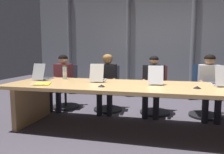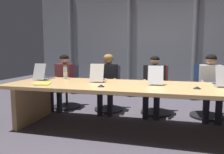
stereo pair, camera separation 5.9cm
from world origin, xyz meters
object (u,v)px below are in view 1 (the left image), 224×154
at_px(office_chair_left_mid, 108,93).
at_px(person_right_mid, 209,82).
at_px(person_left_mid, 107,79).
at_px(person_center, 153,82).
at_px(laptop_left_mid, 98,78).
at_px(laptop_left_end, 43,76).
at_px(conference_mic_middle, 101,86).
at_px(spiral_notepad, 43,84).
at_px(office_chair_left_end, 66,91).
at_px(person_left_end, 61,78).
at_px(water_bottle_primary, 65,73).
at_px(laptop_center, 155,80).
at_px(laptop_right_mid, 220,82).
at_px(office_chair_right_mid, 205,97).
at_px(office_chair_center, 155,95).
at_px(conference_mic_left_side, 197,87).

bearing_deg(office_chair_left_mid, person_right_mid, 80.20).
height_order(person_left_mid, person_center, person_left_mid).
xyz_separation_m(laptop_left_mid, person_right_mid, (1.92, 0.66, -0.11)).
relative_size(laptop_left_end, conference_mic_middle, 3.76).
height_order(person_left_mid, spiral_notepad, person_left_mid).
relative_size(office_chair_left_end, spiral_notepad, 2.56).
bearing_deg(person_left_end, conference_mic_middle, 51.04).
xyz_separation_m(water_bottle_primary, conference_mic_middle, (0.91, -0.68, -0.10)).
xyz_separation_m(person_center, spiral_notepad, (-1.65, -1.21, 0.08)).
height_order(laptop_center, laptop_right_mid, laptop_right_mid).
bearing_deg(water_bottle_primary, office_chair_left_end, 114.48).
height_order(office_chair_left_end, water_bottle_primary, water_bottle_primary).
height_order(laptop_right_mid, conference_mic_middle, laptop_right_mid).
relative_size(laptop_left_mid, office_chair_right_mid, 0.48).
bearing_deg(office_chair_center, spiral_notepad, -49.49).
height_order(person_left_end, person_left_mid, person_left_mid).
xyz_separation_m(laptop_left_mid, office_chair_center, (0.96, 0.82, -0.43)).
bearing_deg(spiral_notepad, conference_mic_left_side, -16.73).
bearing_deg(office_chair_center, laptop_left_mid, -47.90).
bearing_deg(laptop_left_mid, conference_mic_middle, -165.85).
relative_size(laptop_right_mid, office_chair_left_end, 0.47).
relative_size(laptop_center, water_bottle_primary, 1.90).
bearing_deg(person_left_mid, office_chair_left_end, -104.03).
height_order(laptop_right_mid, office_chair_left_end, laptop_right_mid).
relative_size(laptop_right_mid, conference_mic_left_side, 4.00).
bearing_deg(office_chair_left_end, person_center, 76.16).
height_order(laptop_right_mid, office_chair_left_mid, laptop_right_mid).
distance_m(laptop_left_mid, office_chair_center, 1.33).
relative_size(conference_mic_left_side, spiral_notepad, 0.30).
distance_m(office_chair_center, person_right_mid, 1.03).
relative_size(person_left_mid, water_bottle_primary, 4.75).
relative_size(laptop_center, office_chair_left_end, 0.51).
height_order(laptop_left_end, person_right_mid, person_right_mid).
height_order(office_chair_center, conference_mic_left_side, office_chair_center).
distance_m(laptop_left_end, office_chair_left_end, 0.95).
distance_m(laptop_left_end, person_left_mid, 1.24).
bearing_deg(person_right_mid, person_left_end, -88.74).
relative_size(laptop_center, conference_mic_left_side, 4.31).
height_order(office_chair_right_mid, water_bottle_primary, office_chair_right_mid).
height_order(office_chair_center, water_bottle_primary, water_bottle_primary).
height_order(office_chair_left_end, office_chair_center, office_chair_center).
height_order(water_bottle_primary, conference_mic_middle, water_bottle_primary).
height_order(office_chair_right_mid, person_right_mid, person_right_mid).
distance_m(laptop_left_end, person_center, 2.07).
bearing_deg(person_left_end, person_left_mid, 95.41).
distance_m(person_center, conference_mic_left_side, 1.23).
relative_size(laptop_center, spiral_notepad, 1.31).
height_order(office_chair_center, conference_mic_middle, office_chair_center).
relative_size(laptop_left_mid, person_right_mid, 0.40).
distance_m(office_chair_left_end, office_chair_center, 1.96).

